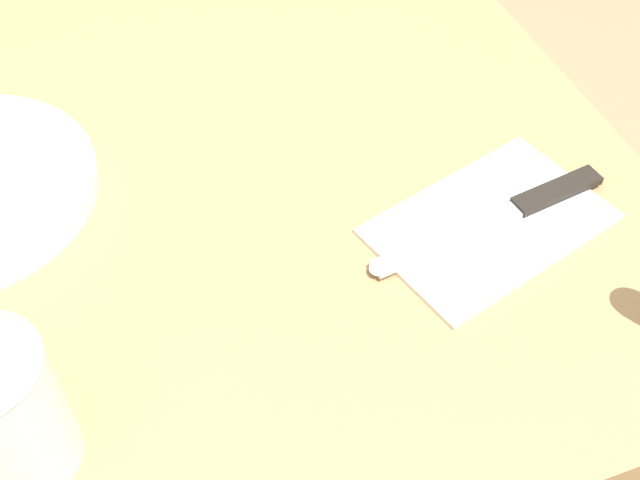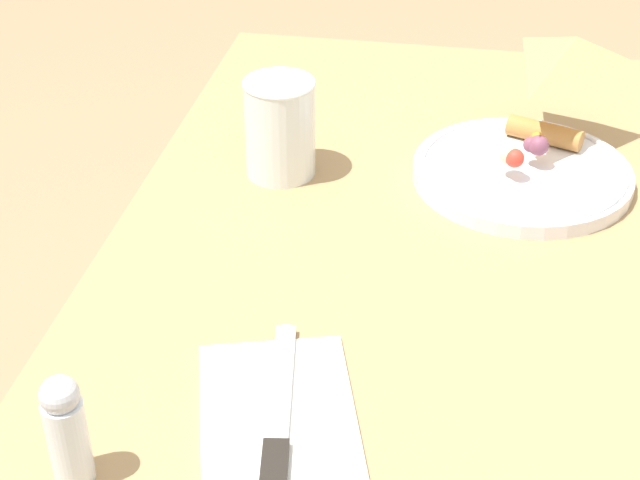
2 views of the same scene
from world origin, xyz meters
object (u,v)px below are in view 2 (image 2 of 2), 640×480
at_px(dining_table, 513,328).
at_px(plate_pizza, 523,169).
at_px(butter_knife, 278,428).
at_px(salt_shaker, 66,429).
at_px(napkin_folded, 279,422).
at_px(milk_glass, 280,132).

xyz_separation_m(dining_table, plate_pizza, (0.11, 0.01, 0.13)).
xyz_separation_m(butter_knife, salt_shaker, (-0.07, 0.14, 0.04)).
height_order(plate_pizza, napkin_folded, plate_pizza).
distance_m(dining_table, milk_glass, 0.32).
distance_m(dining_table, plate_pizza, 0.17).
distance_m(milk_glass, salt_shaker, 0.46).
height_order(dining_table, napkin_folded, napkin_folded).
height_order(dining_table, plate_pizza, plate_pizza).
relative_size(dining_table, plate_pizza, 3.93).
bearing_deg(salt_shaker, butter_knife, -63.92).
relative_size(plate_pizza, milk_glass, 2.17).
distance_m(plate_pizza, napkin_folded, 0.44).
distance_m(plate_pizza, butter_knife, 0.45).
height_order(milk_glass, butter_knife, milk_glass).
bearing_deg(plate_pizza, napkin_folded, 156.05).
distance_m(milk_glass, butter_knife, 0.40).
bearing_deg(dining_table, milk_glass, 73.08).
distance_m(dining_table, salt_shaker, 0.52).
bearing_deg(dining_table, plate_pizza, 3.13).
relative_size(milk_glass, butter_knife, 0.48).
xyz_separation_m(plate_pizza, butter_knife, (-0.42, 0.18, -0.01)).
height_order(plate_pizza, milk_glass, milk_glass).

